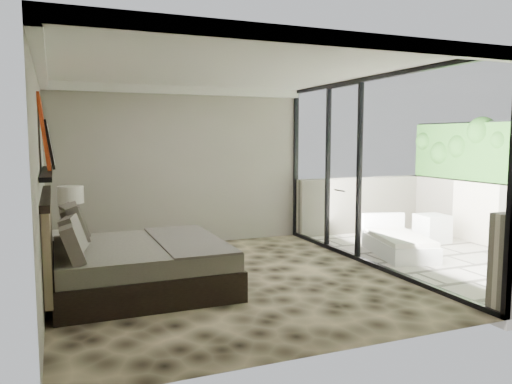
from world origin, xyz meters
name	(u,v)px	position (x,y,z in m)	size (l,w,h in m)	color
floor	(227,280)	(0.00, 0.00, 0.00)	(5.00, 5.00, 0.00)	black
ceiling	(226,68)	(0.00, 0.00, 2.79)	(4.50, 5.00, 0.02)	silver
back_wall	(182,166)	(0.00, 2.49, 1.40)	(4.50, 0.02, 2.80)	gray
left_wall	(41,182)	(-2.24, 0.00, 1.40)	(0.02, 5.00, 2.80)	gray
glass_wall	(371,172)	(2.25, 0.00, 1.40)	(0.08, 5.00, 2.80)	white
terrace_slab	(446,259)	(3.75, 0.00, -0.06)	(3.00, 5.00, 0.12)	#B8AF9D
parapet_far	(509,217)	(5.10, 0.00, 0.55)	(0.30, 5.00, 1.10)	#BEB49A
picture_ledge	(47,173)	(-2.18, 0.10, 1.50)	(0.12, 2.20, 0.05)	black
bed	(133,262)	(-1.24, 0.05, 0.35)	(2.17, 2.10, 1.20)	black
nightstand	(69,247)	(-1.94, 1.57, 0.29)	(0.58, 0.58, 0.58)	black
table_lamp	(71,202)	(-1.89, 1.62, 0.95)	(0.37, 0.37, 0.68)	black
abstract_canvas	(44,132)	(-2.19, 0.42, 1.97)	(0.04, 0.90, 0.90)	#9E0E0D
framed_print	(49,144)	(-2.14, 0.45, 1.82)	(0.03, 0.50, 0.60)	black
ottoman	(432,228)	(4.30, 0.96, 0.25)	(0.50, 0.50, 0.50)	silver
lounger	(398,243)	(3.08, 0.39, 0.18)	(1.11, 1.64, 0.59)	silver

